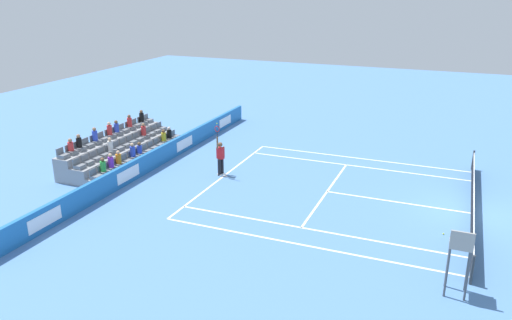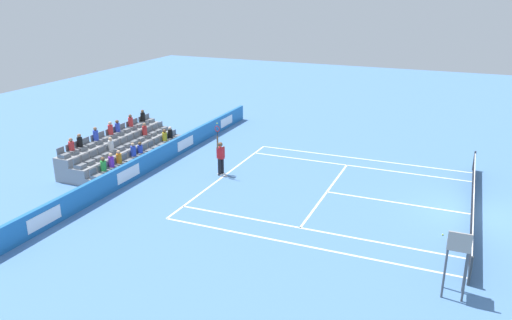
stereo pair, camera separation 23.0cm
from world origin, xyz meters
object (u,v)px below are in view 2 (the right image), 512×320
at_px(umpire_chair, 458,253).
at_px(loose_tennis_ball, 443,235).
at_px(tennis_net, 473,204).
at_px(tennis_player, 221,157).

distance_m(umpire_chair, loose_tennis_ball, 4.50).
relative_size(tennis_net, tennis_player, 4.19).
xyz_separation_m(tennis_player, umpire_chair, (6.85, 11.64, 0.53)).
bearing_deg(umpire_chair, tennis_player, -120.49).
bearing_deg(tennis_player, umpire_chair, 59.51).
height_order(tennis_net, loose_tennis_ball, tennis_net).
bearing_deg(tennis_player, tennis_net, 89.56).
height_order(tennis_player, loose_tennis_ball, tennis_player).
bearing_deg(tennis_net, loose_tennis_ball, -21.44).
relative_size(umpire_chair, loose_tennis_ball, 34.41).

